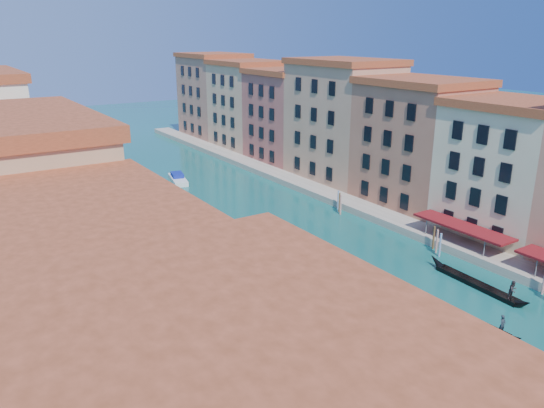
{
  "coord_description": "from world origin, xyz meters",
  "views": [
    {
      "loc": [
        -28.92,
        1.45,
        24.92
      ],
      "look_at": [
        1.88,
        49.4,
        6.54
      ],
      "focal_mm": 35.0,
      "sensor_mm": 36.0,
      "label": 1
    }
  ],
  "objects": [
    {
      "name": "right_bank_palazzos",
      "position": [
        30.0,
        65.0,
        9.75
      ],
      "size": [
        12.8,
        128.4,
        21.0
      ],
      "color": "brown",
      "rests_on": "ground"
    },
    {
      "name": "quay",
      "position": [
        22.0,
        65.0,
        0.5
      ],
      "size": [
        4.0,
        140.0,
        1.0
      ],
      "primitive_type": "cube",
      "color": "gray",
      "rests_on": "ground"
    },
    {
      "name": "mooring_poles_right",
      "position": [
        19.1,
        28.8,
        1.3
      ],
      "size": [
        1.44,
        54.24,
        3.2
      ],
      "color": "brown",
      "rests_on": "ground"
    },
    {
      "name": "vaporetto_far",
      "position": [
        -4.1,
        63.03,
        1.22
      ],
      "size": [
        6.27,
        18.59,
        2.71
      ],
      "rotation": [
        0.0,
        0.0,
        -0.12
      ],
      "color": "white",
      "rests_on": "ground"
    },
    {
      "name": "gondola_fore",
      "position": [
        8.91,
        28.14,
        0.4
      ],
      "size": [
        1.64,
        12.03,
        2.4
      ],
      "rotation": [
        0.0,
        0.0,
        0.06
      ],
      "color": "black",
      "rests_on": "ground"
    },
    {
      "name": "gondola_right",
      "position": [
        15.62,
        31.45,
        0.49
      ],
      "size": [
        1.64,
        12.97,
        2.59
      ],
      "rotation": [
        0.0,
        0.0,
        -0.04
      ],
      "color": "black",
      "rests_on": "ground"
    },
    {
      "name": "gondola_far",
      "position": [
        2.99,
        44.92,
        0.36
      ],
      "size": [
        1.78,
        12.36,
        1.75
      ],
      "rotation": [
        0.0,
        0.0,
        0.07
      ],
      "color": "black",
      "rests_on": "ground"
    },
    {
      "name": "motorboat_mid",
      "position": [
        -6.7,
        54.17,
        0.58
      ],
      "size": [
        5.16,
        7.52,
        1.5
      ],
      "rotation": [
        0.0,
        0.0,
        -0.44
      ],
      "color": "white",
      "rests_on": "ground"
    },
    {
      "name": "motorboat_far",
      "position": [
        5.79,
        86.18,
        0.59
      ],
      "size": [
        3.86,
        7.65,
        1.52
      ],
      "rotation": [
        0.0,
        0.0,
        -0.22
      ],
      "color": "white",
      "rests_on": "ground"
    }
  ]
}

